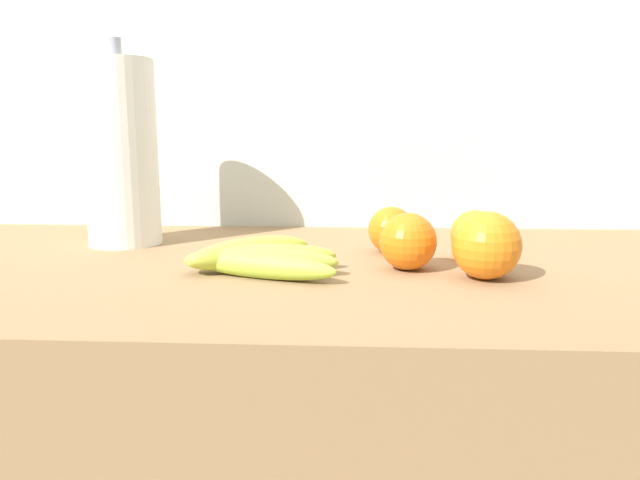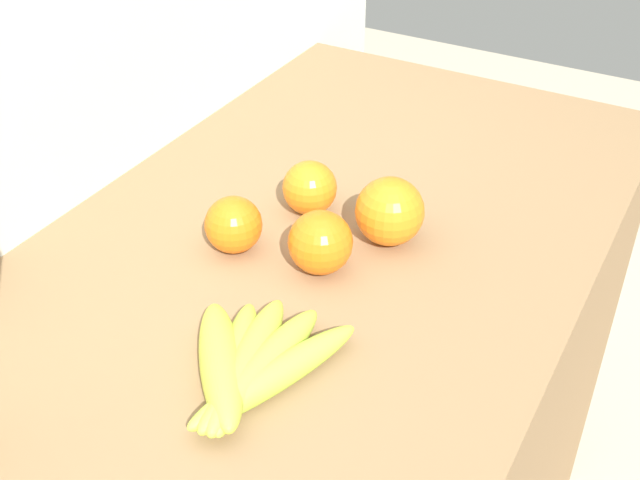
{
  "view_description": "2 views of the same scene",
  "coord_description": "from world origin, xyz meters",
  "px_view_note": "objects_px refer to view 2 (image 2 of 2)",
  "views": [
    {
      "loc": [
        0.12,
        -0.78,
        1.05
      ],
      "look_at": [
        0.08,
        -0.04,
        0.91
      ],
      "focal_mm": 33.22,
      "sensor_mm": 36.0,
      "label": 1
    },
    {
      "loc": [
        -0.46,
        -0.39,
        1.44
      ],
      "look_at": [
        0.15,
        -0.05,
        0.94
      ],
      "focal_mm": 45.64,
      "sensor_mm": 36.0,
      "label": 2
    }
  ],
  "objects_px": {
    "orange_right": "(310,188)",
    "orange_back_left": "(390,211)",
    "banana_bunch": "(247,366)",
    "orange_back_right": "(320,242)",
    "orange_center": "(233,225)"
  },
  "relations": [
    {
      "from": "orange_right",
      "to": "orange_back_left",
      "type": "bearing_deg",
      "value": -95.01
    },
    {
      "from": "banana_bunch",
      "to": "orange_right",
      "type": "xyz_separation_m",
      "value": [
        0.29,
        0.1,
        0.02
      ]
    },
    {
      "from": "orange_back_left",
      "to": "orange_back_right",
      "type": "xyz_separation_m",
      "value": [
        -0.09,
        0.04,
        -0.0
      ]
    },
    {
      "from": "orange_back_right",
      "to": "orange_center",
      "type": "xyz_separation_m",
      "value": [
        -0.01,
        0.11,
        -0.0
      ]
    },
    {
      "from": "banana_bunch",
      "to": "orange_back_right",
      "type": "distance_m",
      "value": 0.19
    },
    {
      "from": "orange_center",
      "to": "banana_bunch",
      "type": "bearing_deg",
      "value": -142.88
    },
    {
      "from": "orange_center",
      "to": "orange_right",
      "type": "bearing_deg",
      "value": -18.1
    },
    {
      "from": "orange_back_left",
      "to": "orange_back_right",
      "type": "height_order",
      "value": "orange_back_left"
    },
    {
      "from": "orange_right",
      "to": "banana_bunch",
      "type": "bearing_deg",
      "value": -161.72
    },
    {
      "from": "orange_right",
      "to": "orange_back_left",
      "type": "xyz_separation_m",
      "value": [
        -0.01,
        -0.12,
        0.01
      ]
    },
    {
      "from": "orange_back_right",
      "to": "orange_center",
      "type": "height_order",
      "value": "orange_back_right"
    },
    {
      "from": "orange_back_right",
      "to": "banana_bunch",
      "type": "bearing_deg",
      "value": -172.49
    },
    {
      "from": "orange_back_left",
      "to": "orange_center",
      "type": "xyz_separation_m",
      "value": [
        -0.1,
        0.15,
        -0.01
      ]
    },
    {
      "from": "orange_right",
      "to": "orange_back_left",
      "type": "height_order",
      "value": "orange_back_left"
    },
    {
      "from": "orange_right",
      "to": "orange_center",
      "type": "xyz_separation_m",
      "value": [
        -0.12,
        0.04,
        -0.0
      ]
    }
  ]
}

